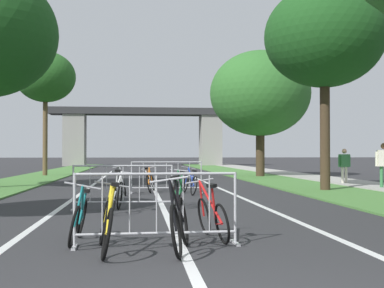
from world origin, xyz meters
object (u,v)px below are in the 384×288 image
at_px(bicycle_white_4, 117,195).
at_px(pedestrian_strolling, 384,161).
at_px(bicycle_orange_1, 150,182).
at_px(bicycle_red_2, 212,216).
at_px(bicycle_teal_3, 79,219).
at_px(crowd_barrier_second, 123,187).
at_px(bicycle_green_0, 179,191).
at_px(crowd_barrier_third, 167,177).
at_px(pedestrian_pushing_bike, 344,163).
at_px(bicycle_blue_5, 190,183).
at_px(bicycle_yellow_7, 106,225).
at_px(tree_right_pine_far, 325,37).
at_px(tree_right_cypress_far, 260,94).
at_px(bicycle_silver_6, 121,183).
at_px(bicycle_black_8, 180,223).
at_px(crowd_barrier_nearest, 157,209).
at_px(tree_left_oak_mid, 45,77).

bearing_deg(bicycle_white_4, pedestrian_strolling, 39.83).
xyz_separation_m(bicycle_orange_1, bicycle_red_2, (0.71, -9.71, -0.00)).
distance_m(bicycle_teal_3, bicycle_white_4, 3.90).
height_order(crowd_barrier_second, bicycle_green_0, crowd_barrier_second).
bearing_deg(crowd_barrier_second, bicycle_red_2, -71.13).
height_order(crowd_barrier_third, bicycle_orange_1, crowd_barrier_third).
bearing_deg(bicycle_red_2, pedestrian_pushing_bike, 51.18).
bearing_deg(bicycle_blue_5, bicycle_yellow_7, -111.84).
bearing_deg(tree_right_pine_far, crowd_barrier_second, -143.05).
relative_size(tree_right_cypress_far, bicycle_green_0, 4.01).
bearing_deg(bicycle_orange_1, bicycle_white_4, -90.64).
relative_size(bicycle_teal_3, bicycle_white_4, 0.93).
xyz_separation_m(tree_right_cypress_far, bicycle_silver_6, (-7.32, -11.62, -4.27)).
height_order(tree_right_cypress_far, pedestrian_strolling, tree_right_cypress_far).
height_order(bicycle_silver_6, pedestrian_pushing_bike, pedestrian_pushing_bike).
distance_m(crowd_barrier_third, pedestrian_strolling, 8.08).
bearing_deg(pedestrian_pushing_bike, tree_right_pine_far, -128.22).
bearing_deg(bicycle_red_2, tree_right_cypress_far, 65.71).
height_order(tree_right_pine_far, bicycle_black_8, tree_right_pine_far).
height_order(tree_right_pine_far, bicycle_blue_5, tree_right_pine_far).
relative_size(tree_right_pine_far, crowd_barrier_nearest, 3.03).
bearing_deg(bicycle_blue_5, tree_right_cypress_far, 56.68).
xyz_separation_m(bicycle_green_0, bicycle_black_8, (-0.45, -5.78, 0.01)).
xyz_separation_m(crowd_barrier_nearest, pedestrian_strolling, (8.69, 10.53, 0.51)).
relative_size(crowd_barrier_nearest, bicycle_yellow_7, 1.35).
bearing_deg(bicycle_teal_3, crowd_barrier_third, -100.65).
bearing_deg(bicycle_teal_3, bicycle_black_8, 148.57).
bearing_deg(bicycle_green_0, bicycle_blue_5, -86.58).
xyz_separation_m(tree_right_cypress_far, bicycle_teal_3, (-7.68, -20.31, -4.31)).
bearing_deg(bicycle_silver_6, bicycle_red_2, 92.85).
xyz_separation_m(tree_right_cypress_far, crowd_barrier_second, (-7.15, -15.91, -4.13)).
height_order(crowd_barrier_nearest, crowd_barrier_second, same).
bearing_deg(pedestrian_pushing_bike, crowd_barrier_third, -160.39).
xyz_separation_m(bicycle_green_0, bicycle_teal_3, (-1.88, -4.89, -0.03)).
bearing_deg(tree_left_oak_mid, bicycle_teal_3, -78.86).
xyz_separation_m(tree_right_pine_far, bicycle_red_2, (-5.37, -9.49, -5.04)).
bearing_deg(tree_left_oak_mid, bicycle_yellow_7, -78.17).
height_order(bicycle_white_4, bicycle_blue_5, bicycle_white_4).
bearing_deg(crowd_barrier_nearest, pedestrian_strolling, 50.49).
bearing_deg(tree_left_oak_mid, pedestrian_pushing_bike, -34.65).
distance_m(bicycle_red_2, bicycle_black_8, 1.12).
relative_size(crowd_barrier_third, bicycle_yellow_7, 1.36).
distance_m(bicycle_orange_1, bicycle_red_2, 9.74).
distance_m(bicycle_green_0, bicycle_red_2, 4.82).
height_order(bicycle_blue_5, pedestrian_pushing_bike, pedestrian_pushing_bike).
height_order(bicycle_silver_6, bicycle_yellow_7, bicycle_silver_6).
relative_size(crowd_barrier_second, bicycle_orange_1, 1.38).
height_order(crowd_barrier_second, bicycle_black_8, crowd_barrier_second).
xyz_separation_m(tree_right_pine_far, pedestrian_strolling, (2.44, 0.58, -4.36)).
xyz_separation_m(bicycle_red_2, bicycle_black_8, (-0.58, -0.95, 0.04)).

